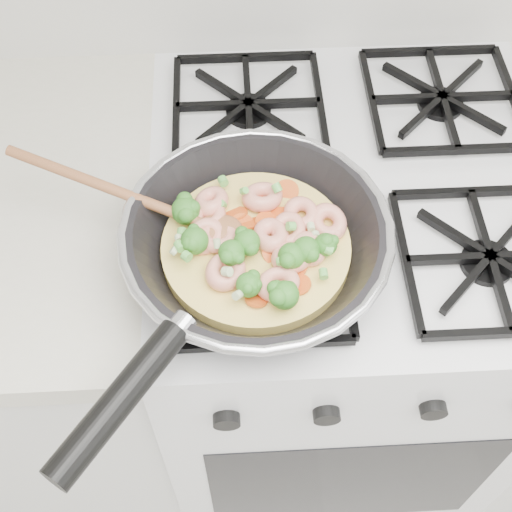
{
  "coord_description": "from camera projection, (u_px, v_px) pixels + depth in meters",
  "views": [
    {
      "loc": [
        -0.18,
        1.06,
        1.65
      ],
      "look_at": [
        -0.15,
        1.56,
        0.93
      ],
      "focal_mm": 48.03,
      "sensor_mm": 36.0,
      "label": 1
    }
  ],
  "objects": [
    {
      "name": "skillet",
      "position": [
        253.0,
        245.0,
        0.84
      ],
      "size": [
        0.48,
        0.47,
        0.1
      ],
      "rotation": [
        0.0,
        0.0,
        0.1
      ],
      "color": "black",
      "rests_on": "stove"
    },
    {
      "name": "stove",
      "position": [
        330.0,
        330.0,
        1.34
      ],
      "size": [
        0.6,
        0.6,
        0.92
      ],
      "color": "white",
      "rests_on": "ground"
    }
  ]
}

